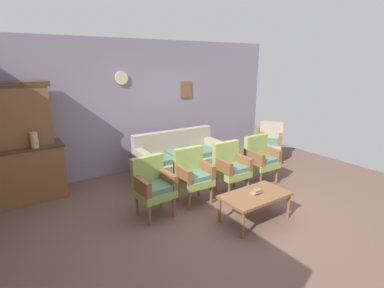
{
  "coord_description": "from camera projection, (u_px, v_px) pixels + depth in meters",
  "views": [
    {
      "loc": [
        -2.72,
        -3.05,
        2.27
      ],
      "look_at": [
        0.06,
        1.08,
        0.85
      ],
      "focal_mm": 27.3,
      "sensor_mm": 36.0,
      "label": 1
    }
  ],
  "objects": [
    {
      "name": "ground_plane",
      "position": [
        228.0,
        213.0,
        4.51
      ],
      "size": [
        7.68,
        7.68,
        0.0
      ],
      "primitive_type": "plane",
      "color": "brown"
    },
    {
      "name": "wall_back_with_decor",
      "position": [
        149.0,
        106.0,
        6.24
      ],
      "size": [
        6.4,
        0.09,
        2.7
      ],
      "color": "gray",
      "rests_on": "ground"
    },
    {
      "name": "side_cabinet",
      "position": [
        28.0,
        173.0,
        4.86
      ],
      "size": [
        1.16,
        0.55,
        0.93
      ],
      "color": "brown",
      "rests_on": "ground"
    },
    {
      "name": "cabinet_upper_hutch",
      "position": [
        18.0,
        114.0,
        4.66
      ],
      "size": [
        0.99,
        0.38,
        1.03
      ],
      "color": "brown",
      "rests_on": "side_cabinet"
    },
    {
      "name": "vase_on_cabinet",
      "position": [
        34.0,
        140.0,
        4.63
      ],
      "size": [
        0.12,
        0.12,
        0.26
      ],
      "primitive_type": "cylinder",
      "color": "tan",
      "rests_on": "side_cabinet"
    },
    {
      "name": "floral_couch",
      "position": [
        180.0,
        160.0,
        5.91
      ],
      "size": [
        1.8,
        0.87,
        0.9
      ],
      "color": "gray",
      "rests_on": "ground"
    },
    {
      "name": "armchair_row_middle",
      "position": [
        153.0,
        184.0,
        4.34
      ],
      "size": [
        0.55,
        0.52,
        0.9
      ],
      "color": "#849947",
      "rests_on": "ground"
    },
    {
      "name": "armchair_near_couch_end",
      "position": [
        193.0,
        173.0,
        4.78
      ],
      "size": [
        0.55,
        0.52,
        0.9
      ],
      "color": "#849947",
      "rests_on": "ground"
    },
    {
      "name": "armchair_near_cabinet",
      "position": [
        231.0,
        166.0,
        5.12
      ],
      "size": [
        0.54,
        0.51,
        0.9
      ],
      "color": "#849947",
      "rests_on": "ground"
    },
    {
      "name": "armchair_by_doorway",
      "position": [
        261.0,
        157.0,
        5.56
      ],
      "size": [
        0.53,
        0.51,
        0.9
      ],
      "color": "#849947",
      "rests_on": "ground"
    },
    {
      "name": "wingback_chair_by_fireplace",
      "position": [
        270.0,
        140.0,
        6.81
      ],
      "size": [
        0.71,
        0.71,
        0.9
      ],
      "color": "gray",
      "rests_on": "ground"
    },
    {
      "name": "coffee_table",
      "position": [
        255.0,
        197.0,
        4.21
      ],
      "size": [
        1.0,
        0.56,
        0.42
      ],
      "color": "brown",
      "rests_on": "ground"
    },
    {
      "name": "book_stack_on_table",
      "position": [
        257.0,
        192.0,
        4.22
      ],
      "size": [
        0.16,
        0.1,
        0.06
      ],
      "color": "#B66F81",
      "rests_on": "coffee_table"
    },
    {
      "name": "floor_vase_by_wall",
      "position": [
        257.0,
        138.0,
        7.68
      ],
      "size": [
        0.22,
        0.22,
        0.62
      ],
      "primitive_type": "cylinder",
      "color": "#636B3A",
      "rests_on": "ground"
    }
  ]
}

